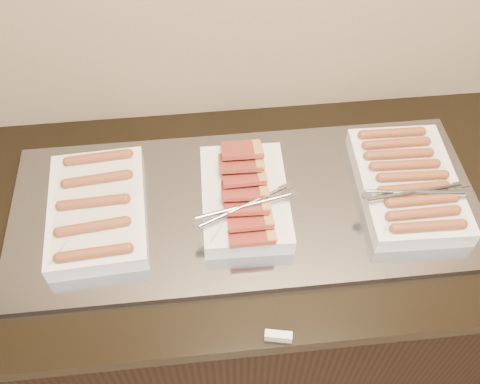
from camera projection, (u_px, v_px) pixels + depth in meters
The scene contains 6 objects.
counter at pixel (246, 289), 1.74m from camera, with size 2.06×0.76×0.90m.
warming_tray at pixel (246, 206), 1.38m from camera, with size 1.20×0.50×0.02m, color gray.
dish_left at pixel (98, 209), 1.33m from camera, with size 0.25×0.36×0.07m.
dish_center at pixel (245, 197), 1.34m from camera, with size 0.27×0.34×0.09m.
dish_right at pixel (408, 183), 1.37m from camera, with size 0.27×0.38×0.08m.
label_holder at pixel (278, 336), 1.16m from camera, with size 0.06×0.02×0.02m, color white.
Camera 1 is at (-0.10, 1.31, 2.02)m, focal length 40.00 mm.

